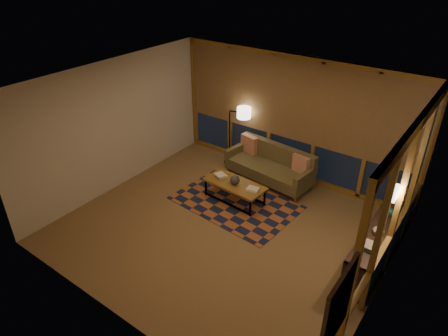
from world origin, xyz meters
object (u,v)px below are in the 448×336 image
Objects in this scene: sofa at (269,165)px; coffee_table at (235,192)px; floor_lamp at (230,135)px; bookshelf at (381,238)px.

sofa is 1.53× the size of coffee_table.
floor_lamp reaches higher than sofa.
bookshelf reaches higher than coffee_table.
coffee_table is 0.87× the size of floor_lamp.
sofa is at bearing 85.02° from coffee_table.
floor_lamp reaches higher than coffee_table.
coffee_table is 1.70m from floor_lamp.
bookshelf is (2.70, -0.92, -0.07)m from sofa.
bookshelf is (2.87, 0.15, 0.11)m from coffee_table.
sofa is 0.74× the size of bookshelf.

